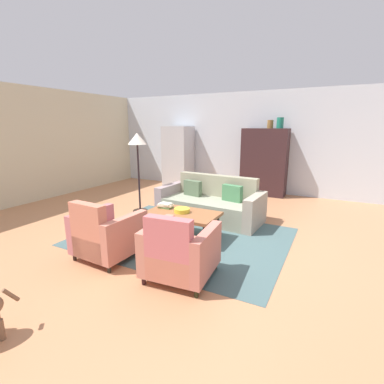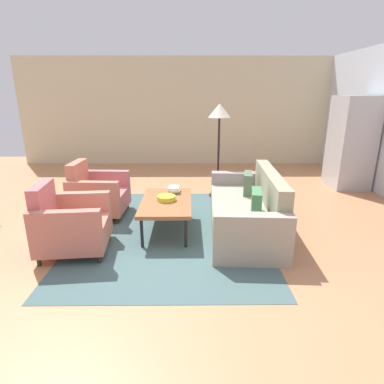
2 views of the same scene
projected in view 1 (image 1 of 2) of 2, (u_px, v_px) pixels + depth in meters
ground_plane at (202, 243)px, 4.52m from camera, size 11.77×11.77×0.00m
wall_back at (266, 143)px, 7.78m from camera, size 9.81×0.12×2.80m
wall_left at (11, 146)px, 6.41m from camera, size 0.12×8.29×2.80m
area_rug at (184, 236)px, 4.79m from camera, size 3.40×2.60×0.01m
couch at (211, 205)px, 5.71m from camera, size 2.15×1.02×0.86m
coffee_table at (182, 215)px, 4.66m from camera, size 1.20×0.70×0.45m
armchair_left at (105, 236)px, 3.94m from camera, size 0.84×0.84×0.88m
armchair_right at (179, 253)px, 3.39m from camera, size 0.87×0.87×0.88m
fruit_bowl at (182, 210)px, 4.64m from camera, size 0.26×0.26×0.07m
book_stack at (166, 206)px, 4.89m from camera, size 0.28×0.19×0.09m
cabinet at (264, 162)px, 7.57m from camera, size 1.20×0.51×1.80m
vase_tall at (270, 124)px, 7.29m from camera, size 0.16×0.16×0.21m
vase_round at (280, 123)px, 7.17m from camera, size 0.17×0.17×0.28m
refrigerator at (178, 157)px, 8.67m from camera, size 0.80×0.73×1.85m
floor_lamp at (137, 146)px, 5.88m from camera, size 0.40×0.40×1.72m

